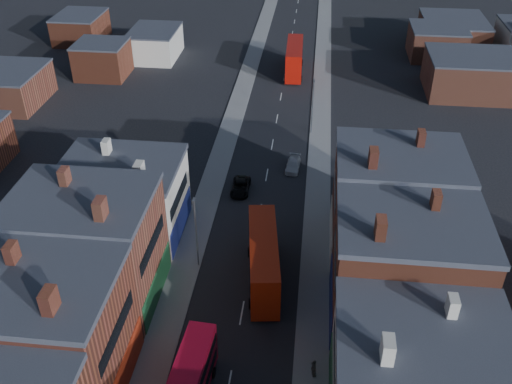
% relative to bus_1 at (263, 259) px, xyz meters
% --- Properties ---
extents(pavement_west, '(3.00, 200.00, 0.12)m').
position_rel_bus_1_xyz_m(pavement_west, '(-8.00, 21.44, -2.63)').
color(pavement_west, gray).
rests_on(pavement_west, ground).
extents(pavement_east, '(3.00, 200.00, 0.12)m').
position_rel_bus_1_xyz_m(pavement_east, '(5.00, 21.44, -2.63)').
color(pavement_east, gray).
rests_on(pavement_east, ground).
extents(lamp_post_2, '(0.25, 0.70, 8.12)m').
position_rel_bus_1_xyz_m(lamp_post_2, '(-6.70, 1.44, 2.02)').
color(lamp_post_2, slate).
rests_on(lamp_post_2, ground).
extents(lamp_post_3, '(0.25, 0.70, 8.12)m').
position_rel_bus_1_xyz_m(lamp_post_3, '(3.70, 31.44, 2.02)').
color(lamp_post_3, slate).
rests_on(lamp_post_3, ground).
extents(bus_1, '(4.14, 11.78, 4.98)m').
position_rel_bus_1_xyz_m(bus_1, '(0.00, 0.00, 0.00)').
color(bus_1, '#BA250A').
rests_on(bus_1, ground).
extents(bus_2, '(3.23, 11.91, 5.12)m').
position_rel_bus_1_xyz_m(bus_2, '(-0.00, 53.64, 0.07)').
color(bus_2, '#A71007').
rests_on(bus_2, ground).
extents(car_2, '(2.14, 4.58, 1.27)m').
position_rel_bus_1_xyz_m(car_2, '(-4.31, 15.44, -2.05)').
color(car_2, black).
rests_on(car_2, ground).
extents(car_3, '(2.01, 4.27, 1.20)m').
position_rel_bus_1_xyz_m(car_3, '(1.70, 21.32, -2.09)').
color(car_3, silver).
rests_on(car_3, ground).
extents(ped_3, '(0.77, 1.13, 1.77)m').
position_rel_bus_1_xyz_m(ped_3, '(5.17, -10.94, -1.68)').
color(ped_3, '#5B574E').
rests_on(ped_3, pavement_east).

